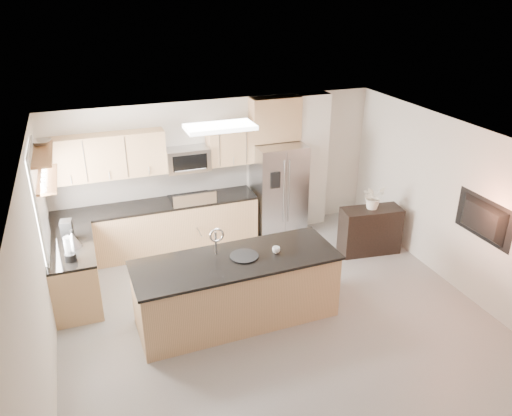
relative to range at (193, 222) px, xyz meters
name	(u,v)px	position (x,y,z in m)	size (l,w,h in m)	color
floor	(285,331)	(0.60, -2.92, -0.47)	(6.50, 6.50, 0.00)	gray
ceiling	(290,154)	(0.60, -2.92, 2.13)	(6.00, 6.50, 0.02)	silver
wall_back	(218,169)	(0.60, 0.33, 0.83)	(6.00, 0.02, 2.60)	beige
wall_left	(38,295)	(-2.40, -2.92, 0.83)	(0.02, 6.50, 2.60)	beige
wall_right	(474,216)	(3.60, -2.92, 0.83)	(0.02, 6.50, 2.60)	beige
back_counter	(158,227)	(-0.63, 0.01, 0.00)	(3.55, 0.66, 1.44)	tan
left_counter	(75,272)	(-2.07, -1.07, -0.01)	(0.66, 1.50, 0.92)	tan
range	(193,222)	(0.00, 0.00, 0.00)	(0.76, 0.64, 1.14)	black
upper_cabinets	(146,152)	(-0.70, 0.16, 1.35)	(3.50, 0.33, 0.75)	tan
microwave	(188,159)	(0.00, 0.12, 1.16)	(0.76, 0.40, 0.40)	#A9A9AB
refrigerator	(278,190)	(1.66, -0.05, 0.42)	(0.92, 0.78, 1.78)	#A9A9AB
partition_column	(311,161)	(2.42, 0.18, 0.83)	(0.60, 0.30, 2.60)	white
window	(39,203)	(-2.38, -1.07, 1.18)	(0.04, 1.15, 1.65)	white
shelf_lower	(46,179)	(-2.25, -0.97, 1.48)	(0.30, 1.20, 0.04)	brown
shelf_upper	(41,154)	(-2.25, -0.97, 1.85)	(0.30, 1.20, 0.04)	brown
ceiling_fixture	(220,127)	(0.20, -1.32, 2.09)	(1.00, 0.50, 0.06)	white
island	(237,289)	(0.07, -2.40, 0.02)	(2.88, 1.11, 1.41)	tan
credenza	(370,230)	(2.92, -1.33, -0.05)	(1.05, 0.44, 0.84)	black
cup	(276,250)	(0.65, -2.42, 0.56)	(0.11, 0.11, 0.09)	white
platter	(244,256)	(0.19, -2.38, 0.52)	(0.40, 0.40, 0.02)	black
blender	(69,251)	(-2.07, -1.54, 0.61)	(0.16, 0.16, 0.37)	black
kettle	(73,239)	(-2.02, -1.14, 0.57)	(0.22, 0.22, 0.28)	#A9A9AB
coffee_maker	(67,231)	(-2.09, -0.88, 0.60)	(0.18, 0.22, 0.31)	black
bowl	(41,142)	(-2.25, -0.58, 1.91)	(0.36, 0.36, 0.09)	#A9A9AB
flower_vase	(374,191)	(2.93, -1.29, 0.70)	(0.59, 0.51, 0.65)	white
television	(479,220)	(3.51, -3.12, 0.88)	(1.08, 0.14, 0.62)	black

